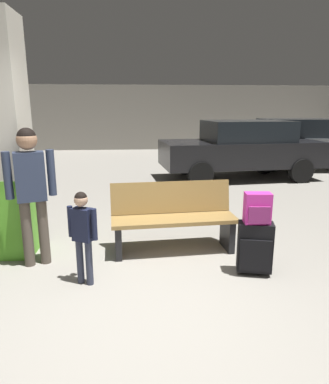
{
  "coord_description": "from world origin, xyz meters",
  "views": [
    {
      "loc": [
        -0.1,
        -2.69,
        1.84
      ],
      "look_at": [
        0.2,
        1.3,
        0.85
      ],
      "focal_mm": 32.12,
      "sensor_mm": 36.0,
      "label": 1
    }
  ],
  "objects_px": {
    "bench": "(173,218)",
    "backpack_bright": "(258,209)",
    "adult": "(31,183)",
    "parked_car_near": "(242,148)",
    "suitcase": "(255,247)",
    "parked_car_side": "(299,142)",
    "child": "(83,228)",
    "structural_pillar": "(3,142)"
  },
  "relations": [
    {
      "from": "backpack_bright",
      "to": "parked_car_near",
      "type": "relative_size",
      "value": 0.08
    },
    {
      "from": "suitcase",
      "to": "parked_car_side",
      "type": "xyz_separation_m",
      "value": [
        3.6,
        6.66,
        0.48
      ]
    },
    {
      "from": "child",
      "to": "parked_car_near",
      "type": "xyz_separation_m",
      "value": [
        3.29,
        5.43,
        0.18
      ]
    },
    {
      "from": "parked_car_side",
      "to": "adult",
      "type": "bearing_deg",
      "value": -134.47
    },
    {
      "from": "bench",
      "to": "parked_car_side",
      "type": "height_order",
      "value": "parked_car_side"
    },
    {
      "from": "backpack_bright",
      "to": "suitcase",
      "type": "bearing_deg",
      "value": 145.81
    },
    {
      "from": "structural_pillar",
      "to": "parked_car_side",
      "type": "bearing_deg",
      "value": 41.9
    },
    {
      "from": "parked_car_near",
      "to": "parked_car_side",
      "type": "height_order",
      "value": "same"
    },
    {
      "from": "suitcase",
      "to": "structural_pillar",
      "type": "bearing_deg",
      "value": 164.26
    },
    {
      "from": "structural_pillar",
      "to": "suitcase",
      "type": "bearing_deg",
      "value": -15.74
    },
    {
      "from": "bench",
      "to": "backpack_bright",
      "type": "relative_size",
      "value": 4.81
    },
    {
      "from": "structural_pillar",
      "to": "backpack_bright",
      "type": "distance_m",
      "value": 3.1
    },
    {
      "from": "structural_pillar",
      "to": "suitcase",
      "type": "relative_size",
      "value": 4.79
    },
    {
      "from": "structural_pillar",
      "to": "parked_car_near",
      "type": "xyz_separation_m",
      "value": [
        4.34,
        4.53,
        -0.63
      ]
    },
    {
      "from": "parked_car_near",
      "to": "backpack_bright",
      "type": "bearing_deg",
      "value": -104.89
    },
    {
      "from": "suitcase",
      "to": "parked_car_side",
      "type": "height_order",
      "value": "parked_car_side"
    },
    {
      "from": "suitcase",
      "to": "backpack_bright",
      "type": "xyz_separation_m",
      "value": [
        0.0,
        -0.0,
        0.45
      ]
    },
    {
      "from": "bench",
      "to": "adult",
      "type": "distance_m",
      "value": 1.79
    },
    {
      "from": "parked_car_near",
      "to": "child",
      "type": "bearing_deg",
      "value": -121.24
    },
    {
      "from": "structural_pillar",
      "to": "parked_car_side",
      "type": "distance_m",
      "value": 8.77
    },
    {
      "from": "structural_pillar",
      "to": "parked_car_side",
      "type": "xyz_separation_m",
      "value": [
        6.51,
        5.84,
        -0.63
      ]
    },
    {
      "from": "child",
      "to": "parked_car_side",
      "type": "height_order",
      "value": "parked_car_side"
    },
    {
      "from": "backpack_bright",
      "to": "parked_car_near",
      "type": "height_order",
      "value": "parked_car_near"
    },
    {
      "from": "child",
      "to": "adult",
      "type": "relative_size",
      "value": 0.62
    },
    {
      "from": "adult",
      "to": "parked_car_near",
      "type": "xyz_separation_m",
      "value": [
        3.93,
        4.91,
        -0.2
      ]
    },
    {
      "from": "bench",
      "to": "parked_car_side",
      "type": "bearing_deg",
      "value": 53.1
    },
    {
      "from": "suitcase",
      "to": "backpack_bright",
      "type": "distance_m",
      "value": 0.45
    },
    {
      "from": "backpack_bright",
      "to": "parked_car_side",
      "type": "distance_m",
      "value": 7.57
    },
    {
      "from": "parked_car_near",
      "to": "structural_pillar",
      "type": "bearing_deg",
      "value": -133.78
    },
    {
      "from": "child",
      "to": "parked_car_near",
      "type": "distance_m",
      "value": 6.35
    },
    {
      "from": "backpack_bright",
      "to": "structural_pillar",
      "type": "bearing_deg",
      "value": 164.26
    },
    {
      "from": "suitcase",
      "to": "backpack_bright",
      "type": "relative_size",
      "value": 1.78
    },
    {
      "from": "bench",
      "to": "suitcase",
      "type": "xyz_separation_m",
      "value": [
        0.84,
        -0.75,
        -0.12
      ]
    },
    {
      "from": "bench",
      "to": "suitcase",
      "type": "bearing_deg",
      "value": -41.65
    },
    {
      "from": "child",
      "to": "parked_car_side",
      "type": "bearing_deg",
      "value": 50.98
    },
    {
      "from": "bench",
      "to": "child",
      "type": "relative_size",
      "value": 1.62
    },
    {
      "from": "bench",
      "to": "backpack_bright",
      "type": "xyz_separation_m",
      "value": [
        0.84,
        -0.75,
        0.33
      ]
    },
    {
      "from": "adult",
      "to": "structural_pillar",
      "type": "bearing_deg",
      "value": 136.54
    },
    {
      "from": "structural_pillar",
      "to": "parked_car_side",
      "type": "height_order",
      "value": "structural_pillar"
    },
    {
      "from": "bench",
      "to": "parked_car_near",
      "type": "relative_size",
      "value": 0.38
    },
    {
      "from": "backpack_bright",
      "to": "parked_car_near",
      "type": "distance_m",
      "value": 5.53
    },
    {
      "from": "suitcase",
      "to": "backpack_bright",
      "type": "bearing_deg",
      "value": -34.19
    }
  ]
}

